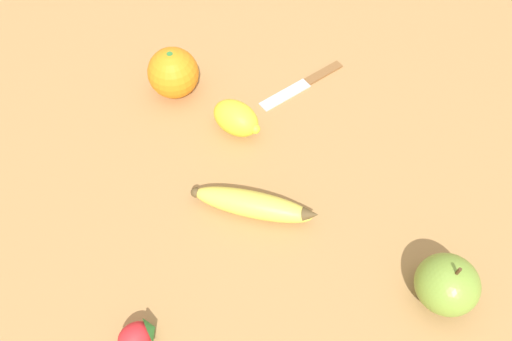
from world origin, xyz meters
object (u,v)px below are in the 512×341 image
at_px(orange, 173,73).
at_px(strawberry, 138,335).
at_px(apple, 447,284).
at_px(paring_knife, 305,83).
at_px(lemon, 236,118).
at_px(banana, 254,205).

distance_m(orange, strawberry, 0.43).
relative_size(apple, paring_knife, 0.54).
xyz_separation_m(orange, apple, (0.36, -0.40, -0.01)).
xyz_separation_m(orange, paring_knife, (0.23, -0.00, -0.04)).
bearing_deg(paring_knife, strawberry, 115.86).
bearing_deg(strawberry, orange, 61.19).
relative_size(strawberry, lemon, 0.60).
distance_m(strawberry, apple, 0.40).
xyz_separation_m(apple, paring_knife, (-0.13, 0.40, -0.03)).
bearing_deg(apple, strawberry, -175.70).
relative_size(strawberry, apple, 0.67).
distance_m(banana, paring_knife, 0.27).
bearing_deg(paring_knife, lemon, 94.11).
distance_m(strawberry, paring_knife, 0.50).
bearing_deg(paring_knife, orange, 57.65).
bearing_deg(strawberry, paring_knife, 34.44).
bearing_deg(strawberry, apple, -19.21).
bearing_deg(banana, paring_knife, 84.50).
bearing_deg(orange, paring_knife, -0.26).
xyz_separation_m(strawberry, lemon, (0.14, 0.33, 0.01)).
xyz_separation_m(lemon, paring_knife, (0.13, 0.09, -0.02)).
relative_size(banana, orange, 2.17).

